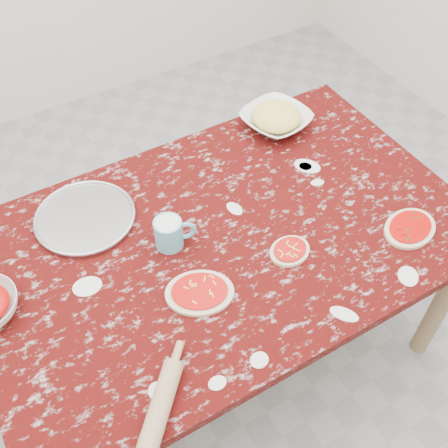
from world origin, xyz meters
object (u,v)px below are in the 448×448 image
at_px(worktable, 224,250).
at_px(rolling_pin, 159,412).
at_px(cheese_bowl, 276,120).
at_px(pizza_tray, 85,218).
at_px(flour_mug, 170,233).

distance_m(worktable, rolling_pin, 0.63).
bearing_deg(worktable, cheese_bowl, 39.60).
height_order(worktable, rolling_pin, rolling_pin).
height_order(pizza_tray, cheese_bowl, cheese_bowl).
bearing_deg(rolling_pin, flour_mug, 60.40).
bearing_deg(rolling_pin, worktable, 44.55).
bearing_deg(worktable, rolling_pin, -135.45).
xyz_separation_m(worktable, flour_mug, (-0.17, 0.05, 0.14)).
height_order(worktable, pizza_tray, pizza_tray).
bearing_deg(rolling_pin, cheese_bowl, 42.14).
xyz_separation_m(worktable, rolling_pin, (-0.44, -0.44, 0.11)).
bearing_deg(pizza_tray, flour_mug, -50.08).
relative_size(cheese_bowl, rolling_pin, 0.92).
height_order(flour_mug, rolling_pin, flour_mug).
distance_m(flour_mug, rolling_pin, 0.56).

